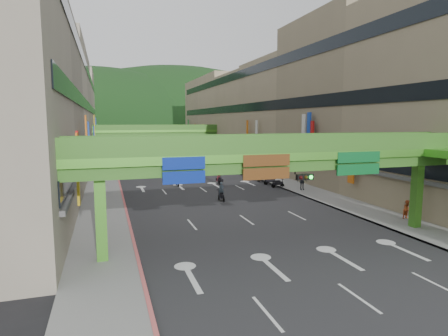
{
  "coord_description": "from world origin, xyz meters",
  "views": [
    {
      "loc": [
        -10.62,
        -15.38,
        7.94
      ],
      "look_at": [
        0.0,
        18.0,
        3.5
      ],
      "focal_mm": 30.0,
      "sensor_mm": 36.0,
      "label": 1
    }
  ],
  "objects": [
    {
      "name": "ground",
      "position": [
        0.0,
        0.0,
        0.0
      ],
      "size": [
        320.0,
        320.0,
        0.0
      ],
      "primitive_type": "plane",
      "color": "black",
      "rests_on": "ground"
    },
    {
      "name": "road_slab",
      "position": [
        0.0,
        50.0,
        0.01
      ],
      "size": [
        18.0,
        140.0,
        0.02
      ],
      "primitive_type": "cube",
      "color": "#28282B",
      "rests_on": "ground"
    },
    {
      "name": "sidewalk_left",
      "position": [
        -11.0,
        50.0,
        0.07
      ],
      "size": [
        4.0,
        140.0,
        0.15
      ],
      "primitive_type": "cube",
      "color": "gray",
      "rests_on": "ground"
    },
    {
      "name": "sidewalk_right",
      "position": [
        11.0,
        50.0,
        0.07
      ],
      "size": [
        4.0,
        140.0,
        0.15
      ],
      "primitive_type": "cube",
      "color": "gray",
      "rests_on": "ground"
    },
    {
      "name": "curb_left",
      "position": [
        -9.1,
        50.0,
        0.09
      ],
      "size": [
        0.2,
        140.0,
        0.18
      ],
      "primitive_type": "cube",
      "color": "#CC5959",
      "rests_on": "ground"
    },
    {
      "name": "curb_right",
      "position": [
        9.1,
        50.0,
        0.09
      ],
      "size": [
        0.2,
        140.0,
        0.18
      ],
      "primitive_type": "cube",
      "color": "gray",
      "rests_on": "ground"
    },
    {
      "name": "building_row_left",
      "position": [
        -18.93,
        50.0,
        9.46
      ],
      "size": [
        12.8,
        95.0,
        19.0
      ],
      "color": "#9E937F",
      "rests_on": "ground"
    },
    {
      "name": "building_row_right",
      "position": [
        18.93,
        50.0,
        9.46
      ],
      "size": [
        12.8,
        95.0,
        19.0
      ],
      "color": "gray",
      "rests_on": "ground"
    },
    {
      "name": "overpass_near",
      "position": [
        0.93,
        5.38,
        5.21
      ],
      "size": [
        28.0,
        12.27,
        7.1
      ],
      "color": "#4C9E2D",
      "rests_on": "ground"
    },
    {
      "name": "overpass_far",
      "position": [
        0.0,
        65.0,
        5.4
      ],
      "size": [
        28.0,
        2.2,
        7.1
      ],
      "color": "#4C9E2D",
      "rests_on": "ground"
    },
    {
      "name": "hill_left",
      "position": [
        -15.0,
        160.0,
        0.0
      ],
      "size": [
        168.0,
        140.0,
        112.0
      ],
      "primitive_type": "ellipsoid",
      "color": "#1C4419",
      "rests_on": "ground"
    },
    {
      "name": "hill_right",
      "position": [
        25.0,
        180.0,
        0.0
      ],
      "size": [
        208.0,
        176.0,
        128.0
      ],
      "primitive_type": "ellipsoid",
      "color": "#1C4419",
      "rests_on": "ground"
    },
    {
      "name": "bunting_string",
      "position": [
        0.0,
        30.0,
        5.96
      ],
      "size": [
        26.0,
        0.36,
        0.47
      ],
      "color": "black",
      "rests_on": "ground"
    },
    {
      "name": "scooter_rider_near",
      "position": [
        0.19,
        19.47,
        0.87
      ],
      "size": [
        0.67,
        1.6,
        1.89
      ],
      "color": "black",
      "rests_on": "ground"
    },
    {
      "name": "scooter_rider_mid",
      "position": [
        2.92,
        28.99,
        1.13
      ],
      "size": [
        1.02,
        1.58,
        2.18
      ],
      "color": "black",
      "rests_on": "ground"
    },
    {
      "name": "scooter_rider_left",
      "position": [
        -2.38,
        29.35,
        1.03
      ],
      "size": [
        1.0,
        1.6,
        2.05
      ],
      "color": "gray",
      "rests_on": "ground"
    },
    {
      "name": "scooter_rider_far",
      "position": [
        -3.18,
        50.68,
        0.95
      ],
      "size": [
        0.81,
        1.6,
        1.91
      ],
      "color": "maroon",
      "rests_on": "ground"
    },
    {
      "name": "parked_scooter_row",
      "position": [
        8.8,
        30.0,
        0.52
      ],
      "size": [
        1.6,
        11.61,
        1.08
      ],
      "color": "black",
      "rests_on": "ground"
    },
    {
      "name": "car_silver",
      "position": [
        -4.78,
        38.53,
        0.72
      ],
      "size": [
        2.18,
        4.58,
        1.45
      ],
      "primitive_type": "imported",
      "rotation": [
        0.0,
        0.0,
        0.15
      ],
      "color": "gray",
      "rests_on": "ground"
    },
    {
      "name": "car_yellow",
      "position": [
        5.11,
        57.62,
        0.69
      ],
      "size": [
        1.9,
        4.15,
        1.38
      ],
      "primitive_type": "imported",
      "rotation": [
        0.0,
        0.0,
        0.07
      ],
      "color": "yellow",
      "rests_on": "ground"
    },
    {
      "name": "pedestrian_red",
      "position": [
        12.2,
        8.0,
        0.75
      ],
      "size": [
        0.77,
        0.62,
        1.5
      ],
      "primitive_type": "imported",
      "rotation": [
        0.0,
        0.0,
        0.07
      ],
      "color": "#C14F21",
      "rests_on": "ground"
    },
    {
      "name": "pedestrian_dark",
      "position": [
        10.46,
        21.74,
        0.94
      ],
      "size": [
        1.18,
        0.67,
        1.89
      ],
      "primitive_type": "imported",
      "rotation": [
        0.0,
        0.0,
        -0.2
      ],
      "color": "#22242B",
      "rests_on": "ground"
    },
    {
      "name": "pedestrian_blue",
      "position": [
        12.2,
        35.27,
        0.85
      ],
      "size": [
        0.89,
        0.68,
        1.71
      ],
      "primitive_type": "imported",
      "rotation": [
        0.0,
        0.0,
        3.38
      ],
      "color": "#2F3355",
      "rests_on": "ground"
    }
  ]
}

